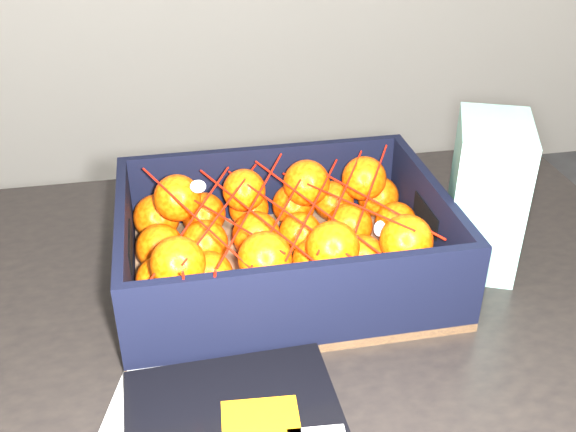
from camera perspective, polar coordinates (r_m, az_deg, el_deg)
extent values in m
cube|color=black|center=(0.83, -5.25, -10.07)|extent=(1.20, 0.80, 0.04)
cylinder|color=black|center=(1.47, 15.96, -9.22)|extent=(0.06, 0.06, 0.71)
cube|color=orange|center=(0.68, -2.33, -16.83)|extent=(0.08, 0.06, 0.00)
cube|color=olive|center=(0.88, -0.37, -4.80)|extent=(0.40, 0.30, 0.01)
cube|color=black|center=(0.98, -1.97, 2.67)|extent=(0.40, 0.01, 0.12)
cube|color=black|center=(0.74, 1.73, -7.91)|extent=(0.40, 0.01, 0.12)
cube|color=black|center=(0.85, -13.55, -3.21)|extent=(0.01, 0.28, 0.12)
cube|color=black|center=(0.90, 11.89, -0.55)|extent=(0.01, 0.28, 0.12)
sphere|color=#FA4D05|center=(0.77, -11.00, -8.39)|extent=(0.06, 0.06, 0.06)
sphere|color=#FA4D05|center=(0.82, -10.80, -5.31)|extent=(0.06, 0.06, 0.06)
sphere|color=#FA4D05|center=(0.88, -10.77, -2.64)|extent=(0.06, 0.06, 0.06)
sphere|color=#FA4D05|center=(0.95, -11.04, -0.11)|extent=(0.06, 0.06, 0.06)
sphere|color=#FA4D05|center=(0.77, -5.96, -8.09)|extent=(0.06, 0.06, 0.06)
sphere|color=#FA4D05|center=(0.82, -6.68, -4.97)|extent=(0.06, 0.06, 0.06)
sphere|color=#FA4D05|center=(0.88, -7.03, -2.25)|extent=(0.06, 0.06, 0.06)
sphere|color=#FA4D05|center=(0.94, -7.15, 0.14)|extent=(0.06, 0.06, 0.06)
sphere|color=#FA4D05|center=(0.77, -1.41, -7.35)|extent=(0.06, 0.06, 0.06)
sphere|color=#FA4D05|center=(0.83, -1.85, -4.52)|extent=(0.06, 0.06, 0.06)
sphere|color=#FA4D05|center=(0.89, -2.71, -1.63)|extent=(0.06, 0.06, 0.06)
sphere|color=#FA4D05|center=(0.95, -3.33, 0.65)|extent=(0.06, 0.06, 0.06)
sphere|color=#FA4D05|center=(0.78, 3.28, -7.08)|extent=(0.06, 0.06, 0.06)
sphere|color=#FA4D05|center=(0.84, 2.36, -3.83)|extent=(0.06, 0.06, 0.06)
sphere|color=#FA4D05|center=(0.90, 1.05, -1.46)|extent=(0.06, 0.06, 0.06)
sphere|color=#FA4D05|center=(0.96, 0.48, 0.94)|extent=(0.06, 0.06, 0.06)
sphere|color=#FA4D05|center=(0.80, 7.66, -6.30)|extent=(0.06, 0.06, 0.06)
sphere|color=#FA4D05|center=(0.85, 6.31, -3.57)|extent=(0.06, 0.06, 0.06)
sphere|color=#FA4D05|center=(0.91, 5.23, -0.85)|extent=(0.06, 0.06, 0.06)
sphere|color=#FA4D05|center=(0.97, 3.87, 1.28)|extent=(0.06, 0.06, 0.06)
sphere|color=#FA4D05|center=(0.82, 11.94, -5.62)|extent=(0.06, 0.06, 0.06)
sphere|color=#FA4D05|center=(0.87, 10.30, -3.01)|extent=(0.06, 0.06, 0.06)
sphere|color=#FA4D05|center=(0.93, 9.10, -0.54)|extent=(0.06, 0.06, 0.06)
sphere|color=#FA4D05|center=(0.99, 7.62, 1.63)|extent=(0.06, 0.06, 0.06)
sphere|color=#FA4D05|center=(0.76, -9.29, -4.01)|extent=(0.06, 0.06, 0.06)
sphere|color=#FA4D05|center=(0.89, -9.34, 1.52)|extent=(0.06, 0.06, 0.06)
sphere|color=#FA4D05|center=(0.76, -1.95, -3.59)|extent=(0.06, 0.06, 0.06)
sphere|color=#FA4D05|center=(0.90, -3.73, 2.19)|extent=(0.06, 0.06, 0.06)
sphere|color=#FA4D05|center=(0.78, 3.81, -2.68)|extent=(0.06, 0.06, 0.06)
sphere|color=#FA4D05|center=(0.92, 1.57, 2.81)|extent=(0.06, 0.06, 0.06)
sphere|color=#FA4D05|center=(0.80, 9.99, -2.07)|extent=(0.06, 0.06, 0.06)
sphere|color=#FA4D05|center=(0.93, 6.45, 3.18)|extent=(0.06, 0.06, 0.06)
cylinder|color=red|center=(0.81, -8.07, 0.14)|extent=(0.11, 0.21, 0.03)
cylinder|color=red|center=(0.82, -5.44, -0.14)|extent=(0.11, 0.21, 0.02)
cylinder|color=red|center=(0.83, -2.92, 0.27)|extent=(0.11, 0.21, 0.02)
cylinder|color=red|center=(0.82, -0.28, 0.45)|extent=(0.11, 0.21, 0.01)
cylinder|color=red|center=(0.84, 2.11, 1.04)|extent=(0.11, 0.21, 0.03)
cylinder|color=red|center=(0.84, 4.63, 1.42)|extent=(0.11, 0.21, 0.03)
cylinder|color=red|center=(0.85, 7.07, 1.40)|extent=(0.11, 0.21, 0.00)
cylinder|color=red|center=(0.82, -8.05, -0.22)|extent=(0.11, 0.21, 0.03)
cylinder|color=red|center=(0.82, -5.50, 0.60)|extent=(0.11, 0.21, 0.01)
cylinder|color=red|center=(0.83, -3.01, 0.92)|extent=(0.11, 0.21, 0.03)
cylinder|color=red|center=(0.83, -0.35, 0.58)|extent=(0.11, 0.21, 0.01)
cylinder|color=red|center=(0.83, 2.22, 0.97)|extent=(0.11, 0.21, 0.01)
cylinder|color=red|center=(0.84, 4.56, 1.58)|extent=(0.11, 0.21, 0.02)
cylinder|color=red|center=(0.85, 6.92, 1.97)|extent=(0.11, 0.21, 0.03)
cylinder|color=red|center=(0.72, -8.69, -6.69)|extent=(0.00, 0.03, 0.09)
cylinder|color=red|center=(0.72, -6.29, -6.45)|extent=(0.01, 0.04, 0.08)
cube|color=silver|center=(0.91, 16.41, 1.75)|extent=(0.13, 0.15, 0.20)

